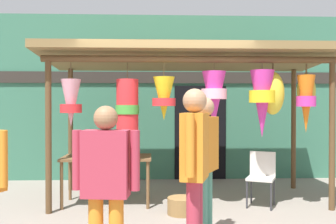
# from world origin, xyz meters

# --- Properties ---
(ground_plane) EXTENTS (30.00, 30.00, 0.00)m
(ground_plane) POSITION_xyz_m (0.00, 0.00, 0.00)
(ground_plane) COLOR gray
(shop_facade) EXTENTS (12.02, 0.29, 3.50)m
(shop_facade) POSITION_xyz_m (0.01, 2.79, 1.75)
(shop_facade) COLOR #387056
(shop_facade) RESTS_ON ground_plane
(market_stall_canopy) EXTENTS (4.71, 2.10, 2.50)m
(market_stall_canopy) POSITION_xyz_m (0.49, 0.58, 2.08)
(market_stall_canopy) COLOR brown
(market_stall_canopy) RESTS_ON ground_plane
(display_table) EXTENTS (1.40, 0.73, 0.76)m
(display_table) POSITION_xyz_m (-0.92, 0.56, 0.69)
(display_table) COLOR brown
(display_table) RESTS_ON ground_plane
(flower_heap_on_table) EXTENTS (0.58, 0.41, 0.10)m
(flower_heap_on_table) POSITION_xyz_m (-0.84, 0.63, 0.81)
(flower_heap_on_table) COLOR pink
(flower_heap_on_table) RESTS_ON display_table
(folding_chair) EXTENTS (0.53, 0.53, 0.84)m
(folding_chair) POSITION_xyz_m (1.51, 0.35, 0.50)
(folding_chair) COLOR beige
(folding_chair) RESTS_ON ground_plane
(wicker_basket_by_table) EXTENTS (0.44, 0.44, 0.24)m
(wicker_basket_by_table) POSITION_xyz_m (0.23, -0.09, 0.12)
(wicker_basket_by_table) COLOR olive
(wicker_basket_by_table) RESTS_ON ground_plane
(vendor_in_orange) EXTENTS (0.32, 0.57, 1.73)m
(vendor_in_orange) POSITION_xyz_m (0.20, -1.96, 1.03)
(vendor_in_orange) COLOR #B23347
(vendor_in_orange) RESTS_ON ground_plane
(customer_foreground) EXTENTS (0.38, 0.54, 1.66)m
(customer_foreground) POSITION_xyz_m (0.39, -1.26, 0.98)
(customer_foreground) COLOR #4C8E7A
(customer_foreground) RESTS_ON ground_plane
(shopper_by_bananas) EXTENTS (0.59, 0.27, 1.56)m
(shopper_by_bananas) POSITION_xyz_m (-0.62, -2.32, 0.92)
(shopper_by_bananas) COLOR orange
(shopper_by_bananas) RESTS_ON ground_plane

